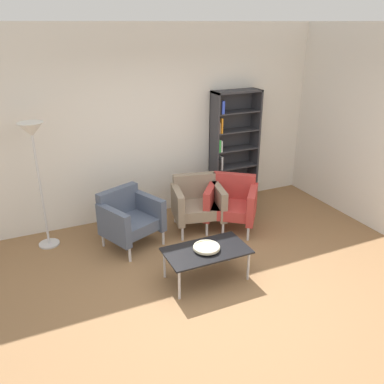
% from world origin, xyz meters
% --- Properties ---
extents(ground_plane, '(8.32, 8.32, 0.00)m').
position_xyz_m(ground_plane, '(0.00, 0.00, 0.00)').
color(ground_plane, olive).
extents(plaster_back_panel, '(6.40, 0.12, 2.90)m').
position_xyz_m(plaster_back_panel, '(0.00, 2.46, 1.45)').
color(plaster_back_panel, silver).
rests_on(plaster_back_panel, ground_plane).
extents(bookshelf_tall, '(0.80, 0.30, 1.90)m').
position_xyz_m(bookshelf_tall, '(1.34, 2.26, 0.94)').
color(bookshelf_tall, '#333338').
rests_on(bookshelf_tall, ground_plane).
extents(coffee_table_low, '(1.00, 0.56, 0.40)m').
position_xyz_m(coffee_table_low, '(-0.06, 0.35, 0.37)').
color(coffee_table_low, black).
rests_on(coffee_table_low, ground_plane).
extents(decorative_bowl, '(0.32, 0.32, 0.05)m').
position_xyz_m(decorative_bowl, '(-0.06, 0.35, 0.43)').
color(decorative_bowl, beige).
rests_on(decorative_bowl, coffee_table_low).
extents(armchair_near_window, '(0.90, 0.87, 0.78)m').
position_xyz_m(armchair_near_window, '(-0.66, 1.54, 0.41)').
color(armchair_near_window, '#4C566B').
rests_on(armchair_near_window, ground_plane).
extents(armchair_by_bookshelf, '(0.83, 0.79, 0.78)m').
position_xyz_m(armchair_by_bookshelf, '(0.42, 1.61, 0.41)').
color(armchair_by_bookshelf, gray).
rests_on(armchair_by_bookshelf, ground_plane).
extents(armchair_corner_red, '(0.95, 0.94, 0.78)m').
position_xyz_m(armchair_corner_red, '(0.88, 1.40, 0.41)').
color(armchair_corner_red, '#B73833').
rests_on(armchair_corner_red, ground_plane).
extents(floor_lamp_torchiere, '(0.32, 0.32, 1.74)m').
position_xyz_m(floor_lamp_torchiere, '(-1.71, 1.99, 1.45)').
color(floor_lamp_torchiere, silver).
rests_on(floor_lamp_torchiere, ground_plane).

